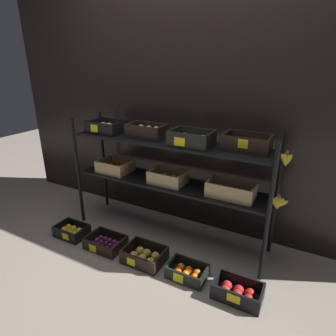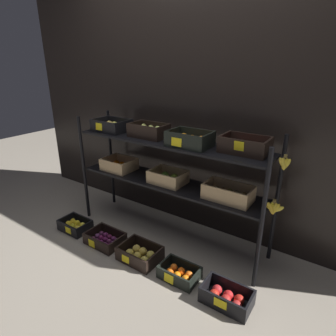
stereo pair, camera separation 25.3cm
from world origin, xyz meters
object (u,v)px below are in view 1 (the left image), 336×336
Objects in this scene: crate_ground_lemon at (72,231)px; crate_ground_tangerine at (187,272)px; crate_ground_apple_red at (238,292)px; display_rack at (170,159)px; crate_ground_apple_gold at (145,256)px; crate_ground_plum at (106,243)px.

crate_ground_tangerine is at bearing 0.80° from crate_ground_lemon.
crate_ground_lemon is at bearing 179.77° from crate_ground_apple_red.
display_rack reaches higher than crate_ground_lemon.
crate_ground_lemon is 1.00× the size of crate_ground_tangerine.
crate_ground_tangerine is (0.40, -0.00, -0.01)m from crate_ground_apple_gold.
display_rack reaches higher than crate_ground_apple_red.
display_rack is 1.18m from crate_ground_apple_red.
crate_ground_lemon is at bearing -178.51° from crate_ground_plum.
crate_ground_apple_red is at bearing -30.48° from display_rack.
crate_ground_apple_gold is 1.12× the size of crate_ground_tangerine.
crate_ground_tangerine is at bearing -0.20° from crate_ground_apple_gold.
crate_ground_apple_red reaches higher than crate_ground_tangerine.
crate_ground_plum is 1.11× the size of crate_ground_tangerine.
display_rack is at bearing 28.83° from crate_ground_lemon.
display_rack is 6.46× the size of crate_ground_lemon.
crate_ground_lemon is 1.63m from crate_ground_apple_red.
crate_ground_apple_gold is at bearing 179.80° from crate_ground_tangerine.
crate_ground_lemon is 0.88× the size of crate_ground_apple_red.
crate_ground_plum is 0.98× the size of crate_ground_apple_red.
display_rack reaches higher than crate_ground_apple_gold.
crate_ground_plum is 0.41m from crate_ground_apple_gold.
crate_ground_apple_gold is 0.80m from crate_ground_apple_red.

